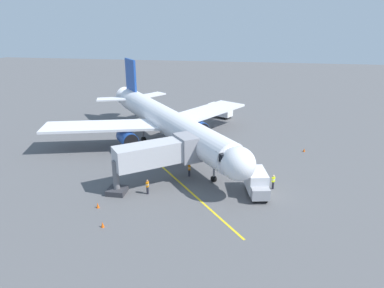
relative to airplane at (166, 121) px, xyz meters
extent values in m
plane|color=#565659|center=(-1.28, -0.77, -4.00)|extent=(220.00, 220.00, 0.00)
cube|color=yellow|center=(-0.17, 6.22, -4.00)|extent=(24.69, 31.76, 0.01)
cylinder|color=white|center=(-0.17, 0.22, 0.10)|extent=(23.83, 29.20, 3.80)
ellipsoid|color=white|center=(-11.32, 14.61, 0.10)|extent=(5.30, 5.37, 3.61)
cone|color=white|center=(11.16, -14.40, 0.10)|extent=(4.54, 4.47, 3.42)
cube|color=black|center=(-10.46, 13.50, 0.65)|extent=(3.53, 3.24, 0.90)
cube|color=white|center=(-4.63, -7.94, -0.50)|extent=(13.08, 17.35, 0.36)
cylinder|color=#1E479E|center=(-4.14, -4.12, -2.00)|extent=(3.90, 4.10, 2.30)
cylinder|color=black|center=(-5.22, -2.74, -2.00)|extent=(1.78, 1.44, 2.10)
cube|color=white|center=(8.85, 2.50, -0.50)|extent=(17.82, 9.64, 0.36)
cylinder|color=#1E479E|center=(5.02, 2.98, -2.00)|extent=(3.90, 4.10, 2.30)
cylinder|color=black|center=(3.95, 4.37, -2.00)|extent=(1.78, 1.44, 2.10)
cube|color=#1E479E|center=(9.32, -12.03, 3.90)|extent=(3.23, 4.01, 7.20)
cube|color=white|center=(6.61, -13.75, 0.70)|extent=(5.58, 6.64, 0.24)
cube|color=white|center=(11.67, -9.83, 0.70)|extent=(6.83, 4.42, 0.24)
cylinder|color=slate|center=(-8.44, 10.89, -2.27)|extent=(0.24, 0.24, 2.77)
cylinder|color=black|center=(-8.44, 10.89, -3.65)|extent=(0.78, 0.83, 0.70)
cylinder|color=slate|center=(-0.39, -3.74, -2.07)|extent=(0.24, 0.24, 2.77)
cylinder|color=black|center=(-0.39, -3.74, -3.45)|extent=(1.03, 1.15, 1.10)
cylinder|color=slate|center=(3.72, -0.56, -2.07)|extent=(0.24, 0.24, 2.77)
cylinder|color=black|center=(3.72, -0.56, -3.45)|extent=(1.03, 1.15, 1.10)
cube|color=#B7B7BC|center=(-1.77, 12.90, -0.10)|extent=(8.71, 7.57, 2.50)
cube|color=gray|center=(-5.33, 10.14, -0.10)|extent=(4.17, 4.24, 3.00)
cylinder|color=slate|center=(1.78, 15.66, -2.05)|extent=(0.70, 0.70, 3.90)
cube|color=#333338|center=(1.78, 15.66, -3.70)|extent=(2.00, 2.00, 0.60)
cylinder|color=#23232D|center=(-1.60, 15.23, -3.56)|extent=(0.26, 0.26, 0.88)
cube|color=orange|center=(-1.60, 15.23, -2.82)|extent=(0.26, 0.39, 0.60)
cube|color=silver|center=(-1.60, 15.23, -2.82)|extent=(0.27, 0.41, 0.10)
sphere|color=#9E7051|center=(-1.60, 15.23, -2.40)|extent=(0.22, 0.22, 0.22)
cylinder|color=#23232D|center=(-15.29, 11.60, -3.56)|extent=(0.26, 0.26, 0.88)
cube|color=#D8EA19|center=(-15.29, 11.60, -2.82)|extent=(0.41, 0.45, 0.60)
cube|color=silver|center=(-15.29, 11.60, -2.82)|extent=(0.43, 0.47, 0.10)
sphere|color=beige|center=(-15.29, 11.60, -2.40)|extent=(0.22, 0.22, 0.22)
cylinder|color=#23232D|center=(-5.31, 9.91, -3.56)|extent=(0.26, 0.26, 0.88)
cube|color=orange|center=(-5.31, 9.91, -2.82)|extent=(0.37, 0.44, 0.60)
cube|color=silver|center=(-5.31, 9.91, -2.82)|extent=(0.39, 0.47, 0.10)
sphere|color=tan|center=(-5.31, 9.91, -2.40)|extent=(0.22, 0.22, 0.22)
cube|color=#9E9EA3|center=(-13.74, 14.75, -2.98)|extent=(2.21, 2.05, 1.20)
cube|color=black|center=(-13.89, 15.44, -2.78)|extent=(1.70, 0.51, 0.70)
cube|color=silver|center=(-13.34, 12.84, -2.48)|extent=(2.70, 3.93, 2.20)
cylinder|color=black|center=(-14.43, 14.86, -3.58)|extent=(0.42, 0.87, 0.84)
cylinder|color=black|center=(-13.16, 15.13, -3.58)|extent=(0.42, 0.87, 0.84)
cylinder|color=black|center=(-13.77, 11.73, -3.58)|extent=(0.42, 0.87, 0.84)
cylinder|color=black|center=(-12.50, 12.00, -3.58)|extent=(0.42, 0.87, 0.84)
cube|color=white|center=(-7.75, -17.09, -2.98)|extent=(2.40, 2.48, 1.20)
cube|color=black|center=(-8.37, -16.75, -2.78)|extent=(0.95, 1.57, 0.70)
cube|color=silver|center=(-6.04, -18.02, -2.48)|extent=(4.12, 3.47, 2.20)
cylinder|color=black|center=(-8.28, -17.54, -3.58)|extent=(0.86, 0.62, 0.84)
cylinder|color=black|center=(-7.66, -16.40, -3.58)|extent=(0.86, 0.62, 0.84)
cylinder|color=black|center=(-5.47, -19.06, -3.58)|extent=(0.86, 0.62, 0.84)
cylinder|color=black|center=(-4.85, -17.92, -3.58)|extent=(0.86, 0.62, 0.84)
cone|color=#F2590F|center=(2.57, 19.00, -3.73)|extent=(0.32, 0.32, 0.55)
cone|color=#F2590F|center=(-20.31, -1.18, -3.73)|extent=(0.32, 0.32, 0.55)
cone|color=#F2590F|center=(0.65, 22.25, -3.73)|extent=(0.32, 0.32, 0.55)
camera|label=1|loc=(-12.30, 48.39, 14.34)|focal=32.71mm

